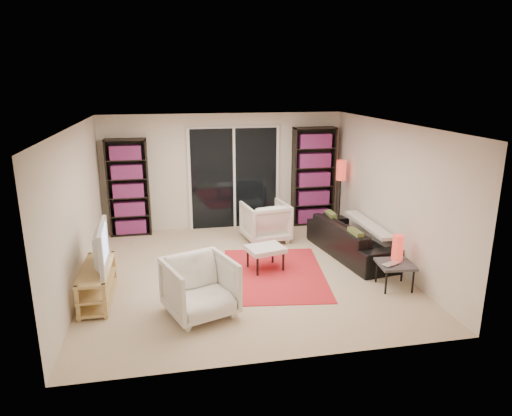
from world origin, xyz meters
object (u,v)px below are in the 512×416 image
at_px(sofa, 353,239).
at_px(armchair_back, 266,222).
at_px(bookshelf_right, 313,177).
at_px(floor_lamp, 341,177).
at_px(tv_stand, 97,283).
at_px(ottoman, 265,250).
at_px(bookshelf_left, 129,188).
at_px(side_table, 395,266).
at_px(armchair_front, 200,287).

bearing_deg(sofa, armchair_back, 42.74).
distance_m(bookshelf_right, floor_lamp, 0.70).
relative_size(tv_stand, ottoman, 1.83).
bearing_deg(tv_stand, bookshelf_left, 84.61).
distance_m(armchair_back, floor_lamp, 1.82).
distance_m(bookshelf_right, armchair_back, 1.65).
distance_m(bookshelf_left, side_table, 5.31).
bearing_deg(armchair_back, tv_stand, 26.02).
relative_size(sofa, side_table, 3.71).
relative_size(bookshelf_left, tv_stand, 1.56).
distance_m(ottoman, floor_lamp, 2.70).
relative_size(sofa, floor_lamp, 1.40).
bearing_deg(armchair_front, side_table, -14.81).
relative_size(armchair_back, floor_lamp, 0.57).
distance_m(ottoman, side_table, 2.06).
bearing_deg(armchair_back, side_table, 111.84).
bearing_deg(tv_stand, armchair_back, 35.04).
xyz_separation_m(armchair_front, side_table, (2.95, 0.27, -0.04)).
relative_size(bookshelf_right, armchair_front, 2.43).
height_order(armchair_back, floor_lamp, floor_lamp).
height_order(sofa, side_table, sofa).
distance_m(bookshelf_left, floor_lamp, 4.29).
distance_m(armchair_front, floor_lamp, 4.40).
distance_m(armchair_front, side_table, 2.96).
bearing_deg(sofa, tv_stand, 93.44).
height_order(side_table, floor_lamp, floor_lamp).
distance_m(armchair_back, side_table, 2.87).
bearing_deg(tv_stand, sofa, 12.54).
bearing_deg(ottoman, bookshelf_right, 56.03).
relative_size(bookshelf_right, floor_lamp, 1.41).
distance_m(sofa, side_table, 1.39).
xyz_separation_m(bookshelf_left, bookshelf_right, (3.85, -0.00, 0.07)).
bearing_deg(armchair_back, armchair_front, 52.54).
distance_m(tv_stand, floor_lamp, 5.16).
relative_size(bookshelf_left, bookshelf_right, 0.93).
bearing_deg(ottoman, armchair_back, 77.80).
xyz_separation_m(side_table, floor_lamp, (0.16, 2.76, 0.79)).
distance_m(bookshelf_right, sofa, 2.09).
bearing_deg(armchair_back, bookshelf_right, -153.77).
distance_m(bookshelf_right, ottoman, 2.85).
xyz_separation_m(armchair_back, ottoman, (-0.31, -1.41, -0.04)).
bearing_deg(bookshelf_left, sofa, -26.08).
height_order(bookshelf_right, armchair_front, bookshelf_right).
bearing_deg(armchair_back, sofa, 132.82).
bearing_deg(armchair_front, bookshelf_right, 33.03).
bearing_deg(bookshelf_right, floor_lamp, -55.51).
distance_m(armchair_back, armchair_front, 3.10).
bearing_deg(ottoman, bookshelf_left, 135.28).
bearing_deg(sofa, bookshelf_right, -5.09).
bearing_deg(armchair_back, ottoman, 68.78).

